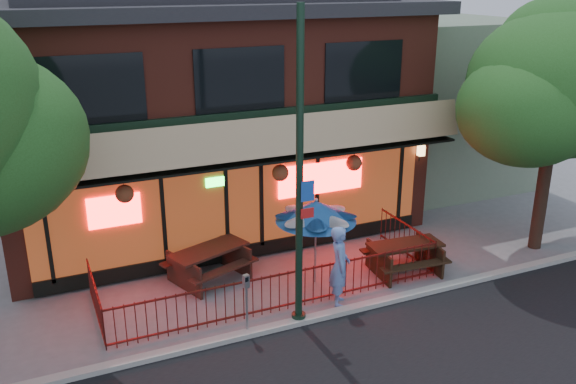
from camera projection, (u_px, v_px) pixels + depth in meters
name	position (u px, v px, depth m)	size (l,w,h in m)	color
ground	(291.00, 313.00, 14.30)	(80.00, 80.00, 0.00)	gray
curb	(300.00, 321.00, 13.85)	(80.00, 0.25, 0.12)	#999993
restaurant_building	(199.00, 89.00, 19.04)	(12.96, 9.49, 8.05)	maroon
neighbor_building	(423.00, 99.00, 23.36)	(6.00, 7.00, 6.00)	slate
patio_fence	(283.00, 280.00, 14.52)	(8.44, 2.62, 1.00)	#4F1411
street_light	(300.00, 192.00, 12.90)	(0.43, 0.32, 7.00)	black
street_tree_right	(558.00, 76.00, 16.21)	(4.80, 4.80, 7.02)	black
picnic_table_left	(209.00, 259.00, 15.70)	(2.45, 2.17, 0.87)	#3C1D16
picnic_table_right	(405.00, 253.00, 16.09)	(2.07, 1.66, 0.83)	black
patio_umbrella	(316.00, 211.00, 15.08)	(2.02, 2.02, 2.31)	gray
pedestrian	(340.00, 266.00, 14.38)	(0.73, 0.48, 2.01)	#6484C8
parking_meter_near	(246.00, 294.00, 13.15)	(0.15, 0.14, 1.45)	gray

